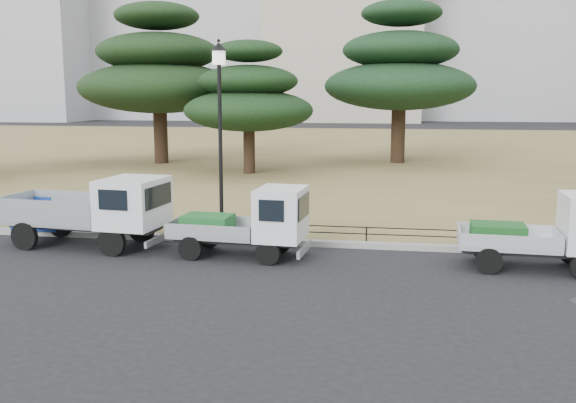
% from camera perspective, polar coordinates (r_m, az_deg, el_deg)
% --- Properties ---
extents(ground, '(220.00, 220.00, 0.00)m').
position_cam_1_polar(ground, '(14.92, -1.28, -6.20)').
color(ground, black).
extents(lawn, '(120.00, 56.00, 0.15)m').
position_cam_1_polar(lawn, '(44.96, 6.08, 4.45)').
color(lawn, olive).
rests_on(lawn, ground).
extents(curb, '(120.00, 0.25, 0.16)m').
position_cam_1_polar(curb, '(17.38, 0.33, -3.64)').
color(curb, gray).
rests_on(curb, ground).
extents(truck_large, '(4.47, 2.09, 1.89)m').
position_cam_1_polar(truck_large, '(17.77, -16.85, -0.57)').
color(truck_large, black).
rests_on(truck_large, ground).
extents(truck_kei_front, '(3.44, 1.65, 1.78)m').
position_cam_1_polar(truck_kei_front, '(16.02, -3.48, -1.86)').
color(truck_kei_front, black).
rests_on(truck_kei_front, ground).
extents(truck_kei_rear, '(3.50, 1.65, 1.79)m').
position_cam_1_polar(truck_kei_rear, '(15.99, 22.13, -2.54)').
color(truck_kei_rear, black).
rests_on(truck_kei_rear, ground).
extents(street_lamp, '(0.47, 0.47, 5.25)m').
position_cam_1_polar(street_lamp, '(17.65, -6.09, 8.37)').
color(street_lamp, black).
rests_on(street_lamp, lawn).
extents(pipe_fence, '(38.00, 0.04, 0.40)m').
position_cam_1_polar(pipe_fence, '(17.45, 0.41, -2.38)').
color(pipe_fence, black).
rests_on(pipe_fence, lawn).
extents(tarp_pile, '(1.55, 1.17, 0.99)m').
position_cam_1_polar(tarp_pile, '(20.16, -20.86, -1.08)').
color(tarp_pile, navy).
rests_on(tarp_pile, lawn).
extents(pine_west_near, '(8.84, 8.84, 8.83)m').
position_cam_1_polar(pine_west_near, '(37.01, -11.43, 11.24)').
color(pine_west_near, black).
rests_on(pine_west_near, lawn).
extents(pine_center_left, '(6.34, 6.34, 6.45)m').
position_cam_1_polar(pine_center_left, '(31.62, -3.52, 9.24)').
color(pine_center_left, black).
rests_on(pine_center_left, lawn).
extents(pine_center_right, '(8.47, 8.47, 8.99)m').
position_cam_1_polar(pine_center_right, '(37.10, 9.91, 11.46)').
color(pine_center_right, black).
rests_on(pine_center_right, lawn).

